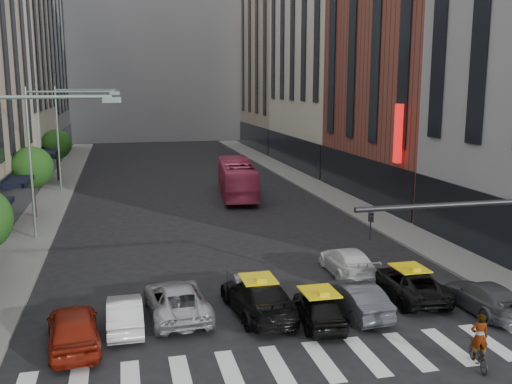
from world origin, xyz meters
TOP-DOWN VIEW (x-y plane):
  - sidewalk_left at (-11.50, 30.00)m, footprint 3.00×96.00m
  - sidewalk_right at (11.50, 30.00)m, footprint 3.00×96.00m
  - building_left_d at (-17.00, 65.00)m, footprint 8.00×18.00m
  - building_right_b at (17.00, 27.00)m, footprint 8.00×18.00m
  - building_right_d at (17.00, 65.00)m, footprint 8.00×18.00m
  - building_far at (0.00, 85.00)m, footprint 30.00×10.00m
  - tree_mid at (-11.80, 26.00)m, footprint 2.88×2.88m
  - tree_far at (-11.80, 42.00)m, footprint 2.88×2.88m
  - streetlamp_mid at (-10.04, 20.00)m, footprint 5.38×0.25m
  - streetlamp_far at (-10.04, 36.00)m, footprint 5.38×0.25m
  - liberty_sign at (12.60, 20.00)m, footprint 0.30×0.70m
  - car_red at (-7.70, 4.56)m, footprint 2.21×4.55m
  - car_white_front at (-5.90, 5.75)m, footprint 1.36×3.81m
  - car_silver at (-3.85, 6.54)m, footprint 2.59×5.08m
  - taxi_left at (-0.60, 5.92)m, footprint 2.56×5.36m
  - taxi_center at (1.48, 4.42)m, footprint 1.92×3.98m
  - car_grey_mid at (3.23, 5.07)m, footprint 1.82×4.26m
  - taxi_right at (6.31, 6.23)m, footprint 2.54×4.94m
  - car_grey_curb at (8.55, 4.08)m, footprint 1.80×4.36m
  - car_row2_left at (-0.64, 7.73)m, footprint 1.46×3.89m
  - car_row2_right at (4.85, 9.73)m, footprint 2.09×4.71m
  - bus at (3.59, 30.85)m, footprint 3.87×11.27m
  - motorcycle at (5.46, -0.07)m, footprint 0.97×1.73m
  - rider at (5.46, -0.07)m, footprint 0.68×0.53m

SIDE VIEW (x-z plane):
  - sidewalk_left at x=-11.50m, z-range 0.00..0.15m
  - sidewalk_right at x=11.50m, z-range 0.00..0.15m
  - motorcycle at x=5.46m, z-range 0.00..0.86m
  - car_white_front at x=-5.90m, z-range 0.00..1.25m
  - car_grey_curb at x=8.55m, z-range 0.00..1.26m
  - car_row2_left at x=-0.64m, z-range 0.00..1.27m
  - taxi_center at x=1.48m, z-range 0.00..1.31m
  - taxi_right at x=6.31m, z-range 0.00..1.33m
  - car_row2_right at x=4.85m, z-range 0.00..1.34m
  - car_grey_mid at x=3.23m, z-range 0.00..1.37m
  - car_silver at x=-3.85m, z-range 0.00..1.37m
  - car_red at x=-7.70m, z-range 0.00..1.49m
  - taxi_left at x=-0.60m, z-range 0.00..1.51m
  - bus at x=3.59m, z-range 0.00..3.08m
  - rider at x=5.46m, z-range 0.86..2.50m
  - tree_mid at x=-11.80m, z-range 1.18..6.13m
  - tree_far at x=-11.80m, z-range 1.18..6.13m
  - streetlamp_mid at x=-10.04m, z-range 1.40..10.40m
  - streetlamp_far at x=-10.04m, z-range 1.40..10.40m
  - liberty_sign at x=12.60m, z-range 4.00..8.00m
  - building_right_b at x=17.00m, z-range 0.00..26.00m
  - building_right_d at x=17.00m, z-range 0.00..28.00m
  - building_left_d at x=-17.00m, z-range 0.00..30.00m
  - building_far at x=0.00m, z-range 0.00..36.00m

